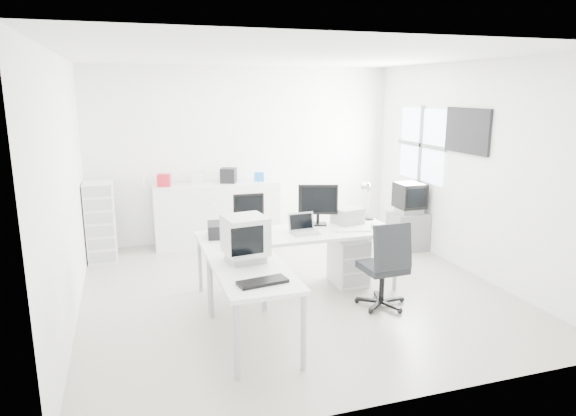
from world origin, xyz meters
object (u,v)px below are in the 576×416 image
object	(u,v)px
crt_monitor	(245,237)
crt_tv	(410,198)
filing_cabinet	(101,222)
office_chair	(383,263)
main_desk	(298,262)
drawer_pedestal	(348,260)
side_desk	(252,305)
inkjet_printer	(227,229)
laptop	(305,224)
lcd_monitor_large	(318,205)
laser_printer	(348,216)
sideboard	(217,214)
tv_cabinet	(408,231)
lcd_monitor_small	(249,212)

from	to	relation	value
crt_monitor	crt_tv	size ratio (longest dim) A/B	1.01
filing_cabinet	office_chair	bearing A→B (deg)	-41.12
main_desk	drawer_pedestal	world-z (taller)	main_desk
side_desk	crt_tv	xyz separation A→B (m)	(3.02, 2.17, 0.44)
filing_cabinet	crt_tv	bearing A→B (deg)	-11.29
crt_monitor	inkjet_printer	bearing A→B (deg)	82.69
laptop	side_desk	bearing A→B (deg)	-136.56
drawer_pedestal	crt_monitor	xyz separation A→B (m)	(-1.55, -0.90, 0.70)
side_desk	laptop	bearing A→B (deg)	48.01
lcd_monitor_large	filing_cabinet	xyz separation A→B (m)	(-2.68, 1.72, -0.44)
lcd_monitor_large	crt_monitor	distance (m)	1.63
crt_monitor	filing_cabinet	size ratio (longest dim) A/B	0.44
main_desk	laser_printer	world-z (taller)	laser_printer
main_desk	sideboard	bearing A→B (deg)	104.39
tv_cabinet	sideboard	world-z (taller)	sideboard
inkjet_printer	sideboard	bearing A→B (deg)	90.97
lcd_monitor_large	crt_monitor	bearing A→B (deg)	-119.39
drawer_pedestal	tv_cabinet	bearing A→B (deg)	34.78
laser_printer	laptop	bearing A→B (deg)	-170.79
lcd_monitor_small	crt_monitor	bearing A→B (deg)	-103.39
crt_tv	side_desk	bearing A→B (deg)	-144.29
lcd_monitor_large	laptop	size ratio (longest dim) A/B	1.39
main_desk	tv_cabinet	size ratio (longest dim) A/B	4.07
laptop	filing_cabinet	distance (m)	3.17
office_chair	crt_tv	world-z (taller)	crt_tv
drawer_pedestal	inkjet_printer	world-z (taller)	inkjet_printer
main_desk	drawer_pedestal	xyz separation A→B (m)	(0.70, 0.05, -0.08)
office_chair	filing_cabinet	distance (m)	4.11
tv_cabinet	sideboard	distance (m)	3.02
lcd_monitor_small	crt_tv	bearing A→B (deg)	18.65
lcd_monitor_large	sideboard	world-z (taller)	lcd_monitor_large
side_desk	crt_monitor	bearing A→B (deg)	90.00
main_desk	crt_tv	size ratio (longest dim) A/B	4.80
tv_cabinet	filing_cabinet	size ratio (longest dim) A/B	0.51
lcd_monitor_large	filing_cabinet	distance (m)	3.21
laptop	sideboard	size ratio (longest dim) A/B	0.19
main_desk	crt_monitor	bearing A→B (deg)	-135.00
crt_tv	drawer_pedestal	bearing A→B (deg)	-145.22
side_desk	sideboard	world-z (taller)	sideboard
inkjet_printer	lcd_monitor_large	world-z (taller)	lcd_monitor_large
drawer_pedestal	crt_tv	bearing A→B (deg)	34.78
lcd_monitor_small	sideboard	world-z (taller)	lcd_monitor_small
main_desk	lcd_monitor_large	size ratio (longest dim) A/B	4.62
main_desk	laser_printer	bearing A→B (deg)	16.35
inkjet_printer	office_chair	size ratio (longest dim) A/B	0.43
crt_monitor	sideboard	xyz separation A→B (m)	(0.26, 3.13, -0.51)
side_desk	laser_printer	distance (m)	2.13
laser_printer	sideboard	size ratio (longest dim) A/B	0.17
inkjet_printer	crt_tv	size ratio (longest dim) A/B	0.90
laser_printer	side_desk	bearing A→B (deg)	-155.84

